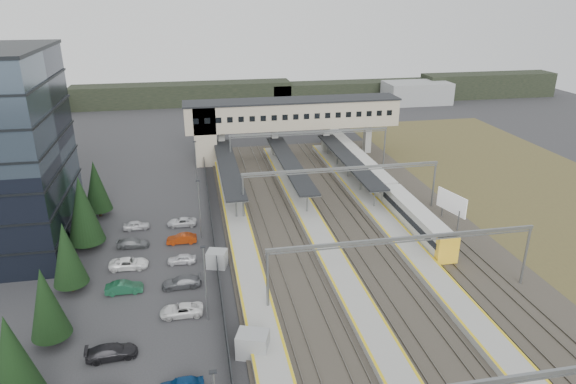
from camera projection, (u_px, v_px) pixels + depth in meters
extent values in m
plane|color=#2B2B2D|center=(275.00, 271.00, 59.07)|extent=(220.00, 220.00, 0.00)
cone|color=black|center=(14.00, 364.00, 36.90)|extent=(4.26, 4.26, 8.20)
cylinder|color=black|center=(53.00, 338.00, 46.77)|extent=(0.44, 0.44, 1.20)
cone|color=black|center=(46.00, 302.00, 45.38)|extent=(3.54, 3.54, 6.80)
cylinder|color=black|center=(73.00, 286.00, 54.99)|extent=(0.44, 0.44, 1.20)
cone|color=black|center=(67.00, 253.00, 53.56)|extent=(3.64, 3.64, 7.00)
cylinder|color=black|center=(88.00, 243.00, 64.13)|extent=(0.44, 0.44, 1.20)
cone|color=black|center=(83.00, 209.00, 62.42)|extent=(4.42, 4.42, 8.50)
cylinder|color=black|center=(100.00, 212.00, 73.26)|extent=(0.44, 0.44, 1.20)
cone|color=black|center=(96.00, 186.00, 71.79)|extent=(3.74, 3.74, 7.20)
imported|color=black|center=(112.00, 352.00, 44.89)|extent=(4.53, 2.14, 1.28)
imported|color=#194C32|center=(124.00, 287.00, 54.57)|extent=(3.92, 1.39, 1.29)
imported|color=white|center=(129.00, 263.00, 59.42)|extent=(4.54, 2.27, 1.23)
imported|color=#575B5D|center=(133.00, 243.00, 64.28)|extent=(4.07, 1.87, 1.15)
imported|color=#B8B8BC|center=(136.00, 225.00, 69.11)|extent=(3.58, 1.61, 1.20)
imported|color=white|center=(181.00, 310.00, 50.80)|extent=(4.31, 2.06, 1.19)
imported|color=#515257|center=(182.00, 282.00, 55.63)|extent=(4.31, 1.81, 1.24)
imported|color=silver|center=(182.00, 259.00, 60.49)|extent=(3.45, 1.56, 1.15)
imported|color=#9A2F0B|center=(182.00, 239.00, 65.31)|extent=(3.83, 1.41, 1.25)
imported|color=silver|center=(182.00, 222.00, 70.18)|extent=(4.13, 2.18, 1.11)
cube|color=black|center=(213.00, 372.00, 31.89)|extent=(0.50, 0.25, 0.15)
cylinder|color=slate|center=(205.00, 284.00, 48.89)|extent=(0.16, 0.16, 8.00)
cube|color=black|center=(203.00, 247.00, 47.42)|extent=(0.50, 0.25, 0.15)
cylinder|color=slate|center=(200.00, 210.00, 65.33)|extent=(0.16, 0.16, 8.00)
cube|color=black|center=(198.00, 181.00, 63.86)|extent=(0.50, 0.25, 0.15)
cylinder|color=slate|center=(196.00, 166.00, 81.77)|extent=(0.16, 0.16, 8.00)
cube|color=black|center=(194.00, 142.00, 80.31)|extent=(0.50, 0.25, 0.15)
cube|color=#26282B|center=(215.00, 248.00, 62.13)|extent=(0.08, 90.00, 2.00)
cube|color=gray|center=(253.00, 344.00, 45.06)|extent=(3.24, 2.80, 2.28)
cube|color=gray|center=(217.00, 259.00, 59.64)|extent=(2.67, 2.43, 2.02)
cube|color=#352F2A|center=(361.00, 242.00, 65.70)|extent=(34.00, 90.00, 0.20)
cube|color=#59544C|center=(262.00, 249.00, 63.41)|extent=(0.08, 90.00, 0.14)
cube|color=#59544C|center=(274.00, 248.00, 63.66)|extent=(0.08, 90.00, 0.14)
cube|color=#59544C|center=(294.00, 246.00, 64.11)|extent=(0.08, 90.00, 0.14)
cube|color=#59544C|center=(305.00, 245.00, 64.36)|extent=(0.08, 90.00, 0.14)
cube|color=#59544C|center=(340.00, 242.00, 65.16)|extent=(0.08, 90.00, 0.14)
cube|color=#59544C|center=(351.00, 241.00, 65.41)|extent=(0.08, 90.00, 0.14)
cube|color=#59544C|center=(370.00, 239.00, 65.86)|extent=(0.08, 90.00, 0.14)
cube|color=#59544C|center=(381.00, 239.00, 66.11)|extent=(0.08, 90.00, 0.14)
cube|color=#59544C|center=(414.00, 236.00, 66.91)|extent=(0.08, 90.00, 0.14)
cube|color=#59544C|center=(424.00, 235.00, 67.16)|extent=(0.08, 90.00, 0.14)
cube|color=#59544C|center=(442.00, 233.00, 67.61)|extent=(0.08, 90.00, 0.14)
cube|color=#59544C|center=(452.00, 232.00, 67.86)|extent=(0.08, 90.00, 0.14)
cube|color=#9A9B95|center=(244.00, 250.00, 62.94)|extent=(3.20, 82.00, 0.90)
cube|color=gold|center=(232.00, 247.00, 62.52)|extent=(0.25, 82.00, 0.02)
cube|color=gold|center=(255.00, 245.00, 63.03)|extent=(0.25, 82.00, 0.02)
cube|color=#9A9B95|center=(323.00, 243.00, 64.70)|extent=(3.20, 82.00, 0.90)
cube|color=gold|center=(312.00, 240.00, 64.27)|extent=(0.25, 82.00, 0.02)
cube|color=gold|center=(334.00, 238.00, 64.78)|extent=(0.25, 82.00, 0.02)
cube|color=#9A9B95|center=(398.00, 236.00, 66.45)|extent=(3.20, 82.00, 0.90)
cube|color=gold|center=(387.00, 234.00, 66.03)|extent=(0.25, 82.00, 0.02)
cube|color=gold|center=(408.00, 232.00, 66.53)|extent=(0.25, 82.00, 0.02)
cube|color=black|center=(228.00, 166.00, 81.74)|extent=(3.00, 30.00, 0.25)
cube|color=slate|center=(228.00, 167.00, 81.79)|extent=(3.10, 30.00, 0.12)
cylinder|color=slate|center=(236.00, 207.00, 70.45)|extent=(0.20, 0.20, 3.10)
cylinder|color=slate|center=(232.00, 190.00, 76.39)|extent=(0.20, 0.20, 3.10)
cylinder|color=slate|center=(228.00, 175.00, 82.32)|extent=(0.20, 0.20, 3.10)
cylinder|color=slate|center=(225.00, 163.00, 88.26)|extent=(0.20, 0.20, 3.10)
cylinder|color=slate|center=(223.00, 152.00, 94.20)|extent=(0.20, 0.20, 3.10)
cube|color=black|center=(290.00, 162.00, 83.49)|extent=(3.00, 30.00, 0.25)
cube|color=slate|center=(290.00, 163.00, 83.54)|extent=(3.10, 30.00, 0.12)
cylinder|color=slate|center=(307.00, 201.00, 72.20)|extent=(0.20, 0.20, 3.10)
cylinder|color=slate|center=(298.00, 185.00, 78.14)|extent=(0.20, 0.20, 3.10)
cylinder|color=slate|center=(290.00, 172.00, 84.08)|extent=(0.20, 0.20, 3.10)
cylinder|color=slate|center=(282.00, 160.00, 90.01)|extent=(0.20, 0.20, 3.10)
cylinder|color=slate|center=(276.00, 149.00, 95.95)|extent=(0.20, 0.20, 3.10)
cube|color=black|center=(348.00, 159.00, 85.24)|extent=(3.00, 30.00, 0.25)
cube|color=slate|center=(348.00, 160.00, 85.30)|extent=(3.10, 30.00, 0.12)
cylinder|color=slate|center=(375.00, 196.00, 73.95)|extent=(0.20, 0.20, 3.10)
cylinder|color=slate|center=(360.00, 181.00, 79.89)|extent=(0.20, 0.20, 3.10)
cylinder|color=slate|center=(348.00, 168.00, 85.83)|extent=(0.20, 0.20, 3.10)
cylinder|color=slate|center=(337.00, 156.00, 91.77)|extent=(0.20, 0.20, 3.10)
cylinder|color=slate|center=(328.00, 146.00, 97.70)|extent=(0.20, 0.20, 3.10)
cube|color=tan|center=(293.00, 114.00, 96.15)|extent=(40.00, 6.00, 5.00)
cube|color=black|center=(293.00, 100.00, 95.22)|extent=(40.40, 6.40, 0.30)
cube|color=tan|center=(205.00, 134.00, 94.36)|extent=(4.00, 6.00, 11.00)
cube|color=black|center=(196.00, 121.00, 90.20)|extent=(1.00, 0.06, 1.00)
cube|color=black|center=(207.00, 121.00, 90.55)|extent=(1.00, 0.06, 1.00)
cube|color=black|center=(219.00, 120.00, 90.90)|extent=(1.00, 0.06, 1.00)
cube|color=black|center=(230.00, 120.00, 91.25)|extent=(1.00, 0.06, 1.00)
cube|color=black|center=(241.00, 119.00, 91.60)|extent=(1.00, 0.06, 1.00)
cube|color=black|center=(252.00, 119.00, 91.96)|extent=(1.00, 0.06, 1.00)
cube|color=black|center=(263.00, 118.00, 92.31)|extent=(1.00, 0.06, 1.00)
cube|color=black|center=(274.00, 118.00, 92.66)|extent=(1.00, 0.06, 1.00)
cube|color=black|center=(285.00, 117.00, 93.01)|extent=(1.00, 0.06, 1.00)
cube|color=black|center=(296.00, 117.00, 93.36)|extent=(1.00, 0.06, 1.00)
cube|color=black|center=(307.00, 116.00, 93.71)|extent=(1.00, 0.06, 1.00)
cube|color=black|center=(317.00, 116.00, 94.06)|extent=(1.00, 0.06, 1.00)
cube|color=black|center=(328.00, 115.00, 94.41)|extent=(1.00, 0.06, 1.00)
cube|color=black|center=(338.00, 115.00, 94.76)|extent=(1.00, 0.06, 1.00)
cube|color=black|center=(349.00, 115.00, 95.11)|extent=(1.00, 0.06, 1.00)
cube|color=black|center=(359.00, 114.00, 95.46)|extent=(1.00, 0.06, 1.00)
cube|color=black|center=(369.00, 114.00, 95.81)|extent=(1.00, 0.06, 1.00)
cube|color=black|center=(379.00, 113.00, 96.16)|extent=(1.00, 0.06, 1.00)
cube|color=black|center=(389.00, 113.00, 96.51)|extent=(1.00, 0.06, 1.00)
cube|color=#9A9B95|center=(214.00, 146.00, 95.54)|extent=(1.20, 1.60, 6.00)
cube|color=#9A9B95|center=(222.00, 146.00, 95.81)|extent=(1.20, 1.60, 6.00)
cube|color=#9A9B95|center=(274.00, 143.00, 97.56)|extent=(1.20, 1.60, 6.00)
cube|color=#9A9B95|center=(325.00, 140.00, 99.31)|extent=(1.20, 1.60, 6.00)
cube|color=#9A9B95|center=(367.00, 138.00, 100.80)|extent=(1.20, 1.60, 6.00)
cube|color=slate|center=(529.00, 376.00, 33.02)|extent=(28.40, 0.25, 0.35)
cube|color=slate|center=(528.00, 381.00, 33.17)|extent=(28.40, 0.12, 0.12)
cylinder|color=slate|center=(268.00, 282.00, 50.12)|extent=(0.28, 0.28, 7.00)
cylinder|color=slate|center=(525.00, 256.00, 55.03)|extent=(0.28, 0.28, 7.00)
cube|color=slate|center=(405.00, 238.00, 51.29)|extent=(28.40, 0.25, 0.35)
cube|color=slate|center=(405.00, 242.00, 51.44)|extent=(28.40, 0.12, 0.12)
cylinder|color=slate|center=(243.00, 199.00, 70.22)|extent=(0.28, 0.28, 7.00)
cylinder|color=slate|center=(434.00, 185.00, 75.13)|extent=(0.28, 0.28, 7.00)
cube|color=slate|center=(343.00, 168.00, 71.39)|extent=(28.40, 0.25, 0.35)
cube|color=slate|center=(342.00, 171.00, 71.54)|extent=(28.40, 0.12, 0.12)
cylinder|color=slate|center=(231.00, 156.00, 88.49)|extent=(0.28, 0.28, 7.00)
cylinder|color=slate|center=(384.00, 147.00, 93.40)|extent=(0.28, 0.28, 7.00)
cube|color=slate|center=(310.00, 132.00, 89.66)|extent=(28.40, 0.25, 0.35)
cube|color=slate|center=(310.00, 134.00, 89.81)|extent=(28.40, 0.12, 0.12)
cube|color=beige|center=(416.00, 219.00, 67.73)|extent=(2.57, 17.74, 3.30)
cube|color=black|center=(416.00, 217.00, 67.59)|extent=(2.62, 17.14, 0.83)
cube|color=slate|center=(415.00, 229.00, 68.25)|extent=(2.20, 16.34, 0.46)
cube|color=beige|center=(369.00, 174.00, 84.48)|extent=(2.57, 17.74, 3.30)
cube|color=black|center=(370.00, 172.00, 84.35)|extent=(2.62, 17.14, 0.83)
cube|color=slate|center=(369.00, 182.00, 85.00)|extent=(2.20, 16.34, 0.46)
cube|color=beige|center=(338.00, 143.00, 101.24)|extent=(2.57, 17.74, 3.30)
cube|color=black|center=(339.00, 142.00, 101.10)|extent=(2.62, 17.14, 0.83)
cube|color=slate|center=(338.00, 150.00, 101.76)|extent=(2.20, 16.34, 0.46)
cube|color=yellow|center=(447.00, 250.00, 59.72)|extent=(2.59, 0.90, 3.30)
cylinder|color=slate|center=(458.00, 221.00, 68.19)|extent=(0.20, 0.20, 2.96)
cylinder|color=slate|center=(442.00, 208.00, 72.35)|extent=(0.20, 0.20, 2.96)
cube|color=silver|center=(452.00, 202.00, 69.62)|extent=(1.54, 5.41, 2.78)
cube|color=black|center=(183.00, 94.00, 142.99)|extent=(60.00, 8.00, 6.00)
cube|color=black|center=(355.00, 90.00, 151.94)|extent=(50.00, 8.00, 5.00)
cube|color=black|center=(488.00, 85.00, 154.01)|extent=(40.00, 8.00, 7.00)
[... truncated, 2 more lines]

